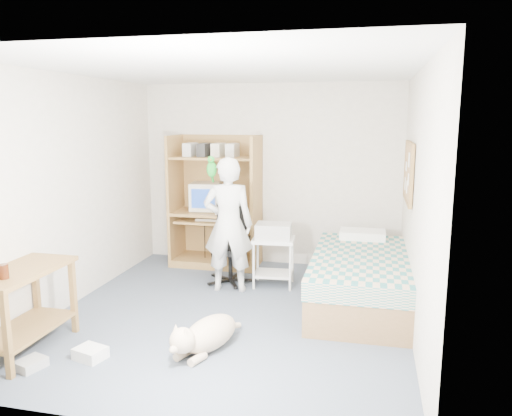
{
  "coord_description": "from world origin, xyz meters",
  "views": [
    {
      "loc": [
        1.37,
        -4.77,
        2.04
      ],
      "look_at": [
        0.14,
        0.53,
        1.05
      ],
      "focal_mm": 35.0,
      "sensor_mm": 36.0,
      "label": 1
    }
  ],
  "objects_px": {
    "printer_cart": "(274,254)",
    "bed": "(360,279)",
    "dog": "(206,334)",
    "side_desk": "(22,298)",
    "office_chair": "(231,255)",
    "person": "(228,225)",
    "computer_hutch": "(216,207)"
  },
  "relations": [
    {
      "from": "computer_hutch",
      "to": "bed",
      "type": "relative_size",
      "value": 0.89
    },
    {
      "from": "bed",
      "to": "printer_cart",
      "type": "xyz_separation_m",
      "value": [
        -1.05,
        0.39,
        0.11
      ]
    },
    {
      "from": "computer_hutch",
      "to": "side_desk",
      "type": "bearing_deg",
      "value": -106.14
    },
    {
      "from": "dog",
      "to": "office_chair",
      "type": "bearing_deg",
      "value": 120.31
    },
    {
      "from": "dog",
      "to": "bed",
      "type": "bearing_deg",
      "value": 69.68
    },
    {
      "from": "bed",
      "to": "dog",
      "type": "distance_m",
      "value": 1.96
    },
    {
      "from": "office_chair",
      "to": "person",
      "type": "height_order",
      "value": "person"
    },
    {
      "from": "computer_hutch",
      "to": "person",
      "type": "height_order",
      "value": "computer_hutch"
    },
    {
      "from": "side_desk",
      "to": "person",
      "type": "xyz_separation_m",
      "value": [
        1.31,
        1.94,
        0.31
      ]
    },
    {
      "from": "side_desk",
      "to": "dog",
      "type": "distance_m",
      "value": 1.63
    },
    {
      "from": "bed",
      "to": "printer_cart",
      "type": "relative_size",
      "value": 3.38
    },
    {
      "from": "person",
      "to": "printer_cart",
      "type": "xyz_separation_m",
      "value": [
        0.49,
        0.27,
        -0.4
      ]
    },
    {
      "from": "dog",
      "to": "printer_cart",
      "type": "bearing_deg",
      "value": 103.6
    },
    {
      "from": "printer_cart",
      "to": "bed",
      "type": "bearing_deg",
      "value": -24.95
    },
    {
      "from": "computer_hutch",
      "to": "bed",
      "type": "bearing_deg",
      "value": -29.29
    },
    {
      "from": "computer_hutch",
      "to": "side_desk",
      "type": "height_order",
      "value": "computer_hutch"
    },
    {
      "from": "side_desk",
      "to": "dog",
      "type": "relative_size",
      "value": 1.1
    },
    {
      "from": "bed",
      "to": "side_desk",
      "type": "relative_size",
      "value": 2.02
    },
    {
      "from": "computer_hutch",
      "to": "office_chair",
      "type": "relative_size",
      "value": 1.87
    },
    {
      "from": "side_desk",
      "to": "office_chair",
      "type": "distance_m",
      "value": 2.57
    },
    {
      "from": "side_desk",
      "to": "office_chair",
      "type": "relative_size",
      "value": 1.04
    },
    {
      "from": "person",
      "to": "computer_hutch",
      "type": "bearing_deg",
      "value": -74.85
    },
    {
      "from": "dog",
      "to": "printer_cart",
      "type": "height_order",
      "value": "printer_cart"
    },
    {
      "from": "office_chair",
      "to": "dog",
      "type": "xyz_separation_m",
      "value": [
        0.31,
        -1.89,
        -0.19
      ]
    },
    {
      "from": "dog",
      "to": "printer_cart",
      "type": "distance_m",
      "value": 1.89
    },
    {
      "from": "bed",
      "to": "printer_cart",
      "type": "distance_m",
      "value": 1.12
    },
    {
      "from": "side_desk",
      "to": "printer_cart",
      "type": "relative_size",
      "value": 1.67
    },
    {
      "from": "dog",
      "to": "computer_hutch",
      "type": "bearing_deg",
      "value": 126.41
    },
    {
      "from": "bed",
      "to": "office_chair",
      "type": "height_order",
      "value": "office_chair"
    },
    {
      "from": "bed",
      "to": "office_chair",
      "type": "xyz_separation_m",
      "value": [
        -1.6,
        0.42,
        0.05
      ]
    },
    {
      "from": "person",
      "to": "office_chair",
      "type": "bearing_deg",
      "value": -88.57
    },
    {
      "from": "side_desk",
      "to": "dog",
      "type": "bearing_deg",
      "value": 12.7
    }
  ]
}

